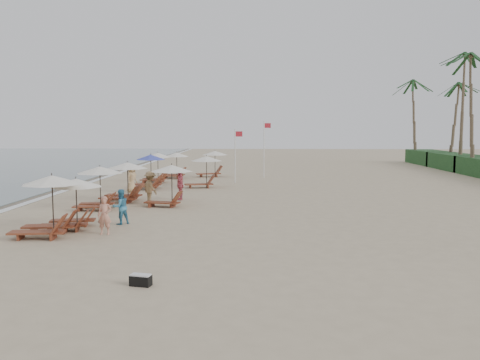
{
  "coord_description": "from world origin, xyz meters",
  "views": [
    {
      "loc": [
        1.54,
        -21.14,
        4.17
      ],
      "look_at": [
        0.76,
        6.3,
        1.3
      ],
      "focal_mm": 36.99,
      "sensor_mm": 36.0,
      "label": 1
    }
  ],
  "objects_px": {
    "lounger_station_5": "(155,168)",
    "inland_station_1": "(203,169)",
    "lounger_station_1": "(71,203)",
    "beachgoer_far_b": "(132,178)",
    "flag_pole_near": "(236,153)",
    "lounger_station_2": "(97,186)",
    "beachgoer_near": "(105,215)",
    "lounger_station_3": "(123,183)",
    "lounger_station_0": "(46,207)",
    "duffel_bag": "(141,280)",
    "inland_station_0": "(168,180)",
    "beachgoer_mid_b": "(150,188)",
    "inland_station_2": "(212,162)",
    "lounger_station_6": "(174,166)",
    "lounger_station_4": "(147,174)",
    "beachgoer_far_a": "(180,185)",
    "beachgoer_mid_a": "(121,207)"
  },
  "relations": [
    {
      "from": "inland_station_0",
      "to": "beachgoer_mid_b",
      "type": "bearing_deg",
      "value": 144.11
    },
    {
      "from": "inland_station_2",
      "to": "flag_pole_near",
      "type": "xyz_separation_m",
      "value": [
        2.25,
        -5.07,
        1.01
      ]
    },
    {
      "from": "beachgoer_near",
      "to": "lounger_station_3",
      "type": "bearing_deg",
      "value": 97.22
    },
    {
      "from": "beachgoer_near",
      "to": "beachgoer_mid_a",
      "type": "height_order",
      "value": "beachgoer_mid_a"
    },
    {
      "from": "lounger_station_0",
      "to": "flag_pole_near",
      "type": "bearing_deg",
      "value": 70.58
    },
    {
      "from": "inland_station_2",
      "to": "flag_pole_near",
      "type": "relative_size",
      "value": 0.69
    },
    {
      "from": "lounger_station_0",
      "to": "lounger_station_2",
      "type": "distance_m",
      "value": 6.34
    },
    {
      "from": "inland_station_2",
      "to": "duffel_bag",
      "type": "relative_size",
      "value": 4.71
    },
    {
      "from": "flag_pole_near",
      "to": "lounger_station_0",
      "type": "bearing_deg",
      "value": -109.42
    },
    {
      "from": "lounger_station_0",
      "to": "duffel_bag",
      "type": "xyz_separation_m",
      "value": [
        5.03,
        -5.98,
        -0.98
      ]
    },
    {
      "from": "inland_station_1",
      "to": "inland_station_2",
      "type": "height_order",
      "value": "same"
    },
    {
      "from": "beachgoer_mid_a",
      "to": "duffel_bag",
      "type": "relative_size",
      "value": 2.55
    },
    {
      "from": "lounger_station_2",
      "to": "beachgoer_near",
      "type": "xyz_separation_m",
      "value": [
        2.21,
        -5.99,
        -0.48
      ]
    },
    {
      "from": "beachgoer_mid_a",
      "to": "flag_pole_near",
      "type": "height_order",
      "value": "flag_pole_near"
    },
    {
      "from": "lounger_station_1",
      "to": "lounger_station_6",
      "type": "relative_size",
      "value": 1.0
    },
    {
      "from": "lounger_station_6",
      "to": "flag_pole_near",
      "type": "distance_m",
      "value": 6.58
    },
    {
      "from": "lounger_station_0",
      "to": "beachgoer_far_a",
      "type": "bearing_deg",
      "value": 69.22
    },
    {
      "from": "beachgoer_near",
      "to": "flag_pole_near",
      "type": "bearing_deg",
      "value": 73.32
    },
    {
      "from": "lounger_station_5",
      "to": "inland_station_0",
      "type": "bearing_deg",
      "value": -75.43
    },
    {
      "from": "inland_station_2",
      "to": "beachgoer_near",
      "type": "xyz_separation_m",
      "value": [
        -2.23,
        -23.55,
        -0.54
      ]
    },
    {
      "from": "lounger_station_2",
      "to": "lounger_station_4",
      "type": "relative_size",
      "value": 0.99
    },
    {
      "from": "lounger_station_1",
      "to": "flag_pole_near",
      "type": "height_order",
      "value": "flag_pole_near"
    },
    {
      "from": "inland_station_0",
      "to": "beachgoer_mid_b",
      "type": "xyz_separation_m",
      "value": [
        -1.13,
        0.82,
        -0.5
      ]
    },
    {
      "from": "inland_station_0",
      "to": "flag_pole_near",
      "type": "xyz_separation_m",
      "value": [
        3.19,
        11.42,
        0.9
      ]
    },
    {
      "from": "lounger_station_4",
      "to": "inland_station_0",
      "type": "bearing_deg",
      "value": -69.94
    },
    {
      "from": "beachgoer_far_b",
      "to": "lounger_station_2",
      "type": "bearing_deg",
      "value": -160.61
    },
    {
      "from": "lounger_station_4",
      "to": "lounger_station_3",
      "type": "bearing_deg",
      "value": -91.04
    },
    {
      "from": "lounger_station_0",
      "to": "inland_station_2",
      "type": "xyz_separation_m",
      "value": [
        4.39,
        23.89,
        0.17
      ]
    },
    {
      "from": "lounger_station_5",
      "to": "duffel_bag",
      "type": "distance_m",
      "value": 25.48
    },
    {
      "from": "lounger_station_5",
      "to": "inland_station_1",
      "type": "bearing_deg",
      "value": -37.63
    },
    {
      "from": "lounger_station_5",
      "to": "beachgoer_mid_a",
      "type": "relative_size",
      "value": 1.57
    },
    {
      "from": "lounger_station_2",
      "to": "inland_station_1",
      "type": "xyz_separation_m",
      "value": [
        4.5,
        9.61,
        0.11
      ]
    },
    {
      "from": "beachgoer_far_b",
      "to": "flag_pole_near",
      "type": "height_order",
      "value": "flag_pole_near"
    },
    {
      "from": "lounger_station_6",
      "to": "beachgoer_far_b",
      "type": "xyz_separation_m",
      "value": [
        -1.28,
        -9.26,
        -0.11
      ]
    },
    {
      "from": "lounger_station_6",
      "to": "beachgoer_far_a",
      "type": "height_order",
      "value": "lounger_station_6"
    },
    {
      "from": "lounger_station_2",
      "to": "lounger_station_4",
      "type": "xyz_separation_m",
      "value": [
        0.71,
        8.68,
        -0.2
      ]
    },
    {
      "from": "lounger_station_5",
      "to": "inland_station_1",
      "type": "xyz_separation_m",
      "value": [
        4.03,
        -3.11,
        0.23
      ]
    },
    {
      "from": "lounger_station_1",
      "to": "inland_station_1",
      "type": "height_order",
      "value": "inland_station_1"
    },
    {
      "from": "inland_station_2",
      "to": "lounger_station_5",
      "type": "bearing_deg",
      "value": -129.47
    },
    {
      "from": "beachgoer_mid_b",
      "to": "flag_pole_near",
      "type": "xyz_separation_m",
      "value": [
        4.32,
        10.6,
        1.4
      ]
    },
    {
      "from": "inland_station_0",
      "to": "inland_station_1",
      "type": "relative_size",
      "value": 0.96
    },
    {
      "from": "inland_station_1",
      "to": "inland_station_2",
      "type": "relative_size",
      "value": 0.97
    },
    {
      "from": "lounger_station_1",
      "to": "lounger_station_6",
      "type": "bearing_deg",
      "value": 87.57
    },
    {
      "from": "lounger_station_6",
      "to": "duffel_bag",
      "type": "xyz_separation_m",
      "value": [
        3.71,
        -28.44,
        -0.87
      ]
    },
    {
      "from": "lounger_station_0",
      "to": "beachgoer_near",
      "type": "height_order",
      "value": "lounger_station_0"
    },
    {
      "from": "lounger_station_2",
      "to": "lounger_station_3",
      "type": "relative_size",
      "value": 0.91
    },
    {
      "from": "beachgoer_far_b",
      "to": "flag_pole_near",
      "type": "distance_m",
      "value": 8.78
    },
    {
      "from": "lounger_station_3",
      "to": "lounger_station_5",
      "type": "height_order",
      "value": "lounger_station_5"
    },
    {
      "from": "beachgoer_far_b",
      "to": "lounger_station_1",
      "type": "bearing_deg",
      "value": -157.98
    },
    {
      "from": "beachgoer_mid_a",
      "to": "flag_pole_near",
      "type": "xyz_separation_m",
      "value": [
        4.41,
        16.4,
        1.54
      ]
    }
  ]
}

